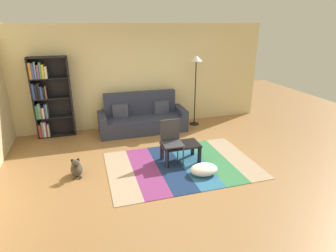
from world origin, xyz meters
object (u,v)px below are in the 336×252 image
dog (76,168)px  folding_chair (171,138)px  standing_lamp (196,68)px  couch (142,118)px  tv_remote (178,143)px  bookshelf (47,97)px  coffee_table (181,147)px  pouf (204,169)px

dog → folding_chair: size_ratio=0.44×
dog → standing_lamp: size_ratio=0.21×
couch → tv_remote: size_ratio=15.07×
dog → tv_remote: bearing=1.6°
bookshelf → dog: bearing=-75.1°
bookshelf → tv_remote: (2.62, -2.20, -0.61)m
bookshelf → tv_remote: 3.47m
coffee_table → tv_remote: bearing=129.6°
bookshelf → coffee_table: bookshelf is taller
bookshelf → coffee_table: (2.66, -2.25, -0.69)m
tv_remote → bookshelf: bearing=169.6°
couch → folding_chair: size_ratio=2.51×
couch → folding_chair: bearing=-84.4°
coffee_table → pouf: 0.73m
coffee_table → standing_lamp: bearing=61.0°
couch → folding_chair: (0.19, -1.94, 0.20)m
standing_lamp → folding_chair: bearing=-123.4°
dog → tv_remote: tv_remote is taller
couch → coffee_table: couch is taller
folding_chair → standing_lamp: bearing=113.7°
tv_remote → folding_chair: (-0.15, -0.03, 0.14)m
couch → folding_chair: 1.96m
dog → standing_lamp: bearing=32.3°
coffee_table → dog: bearing=-180.0°
folding_chair → tv_remote: bearing=67.7°
pouf → tv_remote: size_ratio=3.58×
couch → coffee_table: size_ratio=2.93×
coffee_table → standing_lamp: size_ratio=0.41×
tv_remote → coffee_table: bearing=-20.8°
couch → standing_lamp: bearing=1.7°
dog → bookshelf: bearing=104.9°
tv_remote → standing_lamp: bearing=88.9°
coffee_table → folding_chair: (-0.19, 0.03, 0.22)m
coffee_table → tv_remote: 0.11m
standing_lamp → folding_chair: standing_lamp is taller
pouf → coffee_table: bearing=110.7°
couch → bookshelf: (-2.28, 0.29, 0.67)m
bookshelf → pouf: size_ratio=3.68×
standing_lamp → folding_chair: 2.60m
bookshelf → tv_remote: bearing=-40.0°
tv_remote → folding_chair: bearing=-139.7°
couch → tv_remote: (0.34, -1.91, 0.06)m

